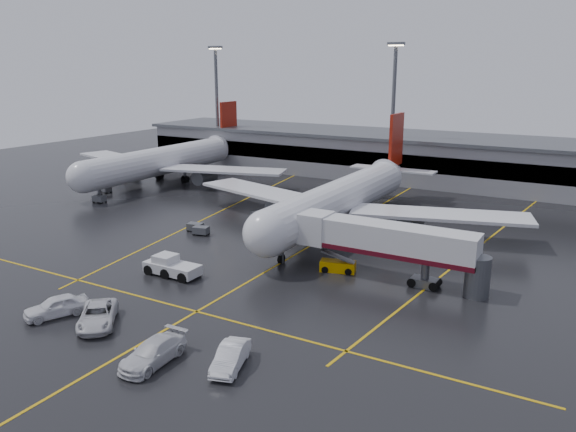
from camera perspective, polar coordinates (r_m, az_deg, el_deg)
The scene contains 22 objects.
ground at distance 69.13m, azimuth 2.27°, elevation -3.05°, with size 220.00×220.00×0.00m, color black.
apron_line_centre at distance 69.12m, azimuth 2.27°, elevation -3.04°, with size 0.25×90.00×0.02m, color gold.
apron_line_stop at distance 51.90m, azimuth -9.22°, elevation -9.52°, with size 60.00×0.25×0.02m, color gold.
apron_line_left at distance 87.50m, azimuth -6.34°, elevation 0.74°, with size 0.25×70.00×0.02m, color gold.
apron_line_right at distance 72.66m, azimuth 18.74°, elevation -2.94°, with size 0.25×70.00×0.02m, color gold.
terminal at distance 111.83m, azimuth 13.80°, elevation 5.76°, with size 122.00×19.00×8.60m.
light_mast_left at distance 125.65m, azimuth -7.22°, elevation 11.69°, with size 3.00×1.20×25.45m.
light_mast_mid at distance 106.61m, azimuth 10.60°, elevation 11.00°, with size 3.00×1.20×25.45m.
main_airliner at distance 76.44m, azimuth 5.67°, elevation 1.92°, with size 48.80×45.60×14.10m.
second_airliner at distance 109.21m, azimuth -12.18°, elevation 5.58°, with size 48.80×45.60×14.10m.
jet_bridge at distance 58.17m, azimuth 9.96°, elevation -2.70°, with size 19.90×3.40×6.05m.
pushback_tractor at distance 60.71m, azimuth -11.74°, elevation -5.08°, with size 6.17×2.65×2.20m.
belt_loader at distance 60.81m, azimuth 5.07°, elevation -5.07°, with size 4.03×2.56×2.37m.
service_van_a at distance 51.14m, azimuth -18.71°, elevation -9.50°, with size 2.85×6.18×1.72m, color silver.
service_van_b at distance 43.92m, azimuth -13.50°, elevation -13.27°, with size 2.43×5.99×1.74m, color silver.
service_van_c at distance 42.49m, azimuth -5.83°, elevation -13.99°, with size 1.75×5.03×1.66m, color white.
service_van_d at distance 54.04m, azimuth -22.41°, elevation -8.45°, with size 2.17×5.39×1.84m, color white.
baggage_cart_a at distance 74.28m, azimuth -8.80°, elevation -1.43°, with size 2.24×1.71×1.12m.
baggage_cart_b at distance 76.03m, azimuth -9.38°, elevation -1.07°, with size 2.20×1.64×1.12m.
baggage_cart_c at distance 80.65m, azimuth -3.07°, elevation 0.04°, with size 2.34×1.96×1.12m.
baggage_cart_d at distance 103.23m, azimuth -17.95°, elevation 2.63°, with size 2.28×1.79×1.12m.
baggage_cart_e at distance 95.89m, azimuth -18.54°, elevation 1.68°, with size 2.08×1.43×1.12m.
Camera 1 is at (30.27, -58.37, 21.31)m, focal length 35.14 mm.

